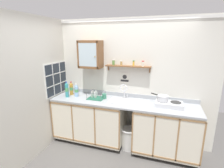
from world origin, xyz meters
name	(u,v)px	position (x,y,z in m)	size (l,w,h in m)	color
floor	(116,157)	(0.00, 0.00, 0.00)	(5.88, 5.88, 0.00)	#565451
back_wall	(126,82)	(0.00, 0.75, 1.29)	(3.48, 0.07, 2.55)	silver
side_wall_left	(35,88)	(-1.47, -0.24, 1.28)	(0.05, 3.53, 2.55)	silver
lower_cabinet_run	(90,120)	(-0.69, 0.41, 0.47)	(1.49, 0.65, 0.93)	black
lower_cabinet_run_right	(166,131)	(0.85, 0.41, 0.47)	(1.16, 0.65, 0.93)	black
countertop	(122,102)	(0.00, 0.41, 0.95)	(2.84, 0.67, 0.03)	#9EA3A8
backsplash	(126,95)	(0.00, 0.72, 1.00)	(2.84, 0.02, 0.08)	#9EA3A8
sink	(123,102)	(0.01, 0.44, 0.95)	(0.52, 0.41, 0.42)	silver
hot_plate_stove	(169,104)	(0.87, 0.42, 1.01)	(0.47, 0.28, 0.09)	silver
saucepan	(163,98)	(0.75, 0.44, 1.11)	(0.32, 0.26, 0.10)	silver
bottle_juice_amber_0	(71,89)	(-1.16, 0.49, 1.10)	(0.08, 0.08, 0.29)	gold
bottle_water_blue_1	(76,90)	(-1.00, 0.42, 1.09)	(0.08, 0.08, 0.28)	#8CB7E0
bottle_detergent_teal_2	(67,90)	(-1.16, 0.32, 1.12)	(0.07, 0.07, 0.33)	teal
dish_rack	(96,97)	(-0.56, 0.42, 1.00)	(0.32, 0.28, 0.17)	#26664C
mug	(104,96)	(-0.39, 0.47, 1.02)	(0.09, 0.13, 0.10)	#337259
wall_cabinet	(91,54)	(-0.72, 0.58, 1.84)	(0.47, 0.31, 0.56)	brown
spice_shelf	(128,66)	(0.04, 0.66, 1.63)	(0.91, 0.14, 0.23)	brown
warning_sign	(125,78)	(-0.03, 0.72, 1.36)	(0.20, 0.01, 0.23)	silver
window	(56,79)	(-1.44, 0.37, 1.33)	(0.03, 0.72, 0.69)	#262D38
trash_bin	(129,138)	(0.16, 0.36, 0.23)	(0.31, 0.31, 0.43)	silver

